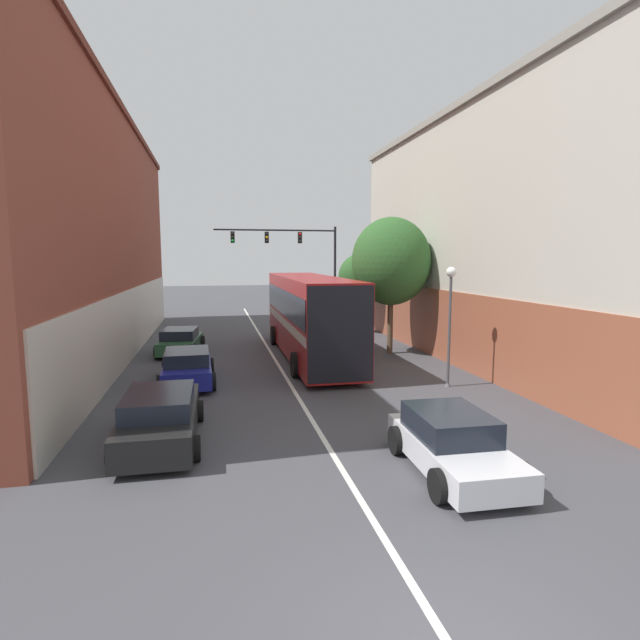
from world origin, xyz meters
TOP-DOWN VIEW (x-y plane):
  - lane_center_line at (0.00, 17.53)m, footprint 0.14×47.06m
  - building_left_brick at (-9.64, 20.46)m, footprint 6.60×29.28m
  - building_right_storefront at (11.52, 15.62)m, footprint 8.44×22.78m
  - bus at (1.64, 17.82)m, footprint 2.84×12.24m
  - hatchback_foreground at (2.33, 4.80)m, footprint 2.03×3.98m
  - parked_car_left_near at (-3.71, 13.90)m, footprint 2.06×4.14m
  - parked_car_left_mid at (-4.33, 20.08)m, footprint 2.27×4.07m
  - parked_car_left_far at (-4.08, 7.95)m, footprint 2.04×4.68m
  - traffic_signal_gantry at (3.24, 31.05)m, footprint 8.80×0.36m
  - street_lamp at (5.56, 11.51)m, footprint 0.36×0.36m
  - street_tree_near at (5.67, 17.96)m, footprint 3.82×3.44m
  - street_tree_far at (6.12, 24.68)m, footprint 2.66×2.39m

SIDE VIEW (x-z plane):
  - lane_center_line at x=0.00m, z-range 0.00..0.01m
  - parked_car_left_mid at x=-4.33m, z-range -0.02..1.22m
  - hatchback_foreground at x=2.33m, z-range -0.03..1.28m
  - parked_car_left_near at x=-3.71m, z-range -0.02..1.28m
  - parked_car_left_far at x=-4.08m, z-range -0.02..1.32m
  - bus at x=1.64m, z-range 0.22..4.00m
  - street_lamp at x=5.56m, z-range 0.59..4.93m
  - street_tree_far at x=6.12m, z-range 0.97..5.86m
  - street_tree_near at x=5.67m, z-range 1.18..7.75m
  - traffic_signal_gantry at x=3.24m, z-range 1.70..8.59m
  - building_right_storefront at x=11.52m, z-range 0.12..11.24m
  - building_left_brick at x=-9.64m, z-range 0.11..11.53m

